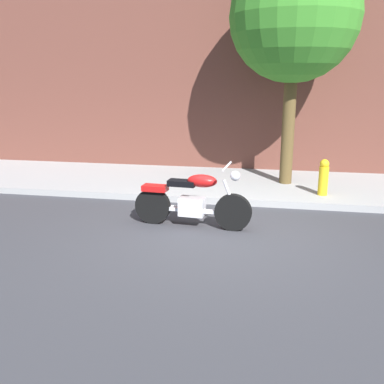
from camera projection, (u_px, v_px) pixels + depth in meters
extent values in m
plane|color=#38383D|center=(218.00, 234.00, 7.27)|extent=(60.00, 60.00, 0.00)
cube|color=#9D9D9D|center=(236.00, 184.00, 10.38)|extent=(25.72, 3.13, 0.14)
cube|color=brown|center=(246.00, 26.00, 11.14)|extent=(25.72, 0.50, 7.67)
cylinder|color=black|center=(233.00, 212.00, 7.40)|extent=(0.65, 0.17, 0.64)
cylinder|color=black|center=(153.00, 206.00, 7.76)|extent=(0.65, 0.17, 0.64)
cube|color=silver|center=(192.00, 206.00, 7.57)|extent=(0.46, 0.31, 0.32)
cube|color=silver|center=(192.00, 210.00, 7.59)|extent=(1.31, 0.18, 0.06)
ellipsoid|color=red|center=(202.00, 181.00, 7.40)|extent=(0.54, 0.30, 0.22)
cube|color=black|center=(182.00, 183.00, 7.51)|extent=(0.50, 0.28, 0.10)
cube|color=red|center=(155.00, 188.00, 7.66)|extent=(0.46, 0.27, 0.10)
cylinder|color=silver|center=(230.00, 196.00, 7.34)|extent=(0.27, 0.07, 0.58)
cylinder|color=silver|center=(227.00, 166.00, 7.23)|extent=(0.09, 0.70, 0.04)
sphere|color=silver|center=(235.00, 176.00, 7.23)|extent=(0.17, 0.17, 0.17)
cylinder|color=silver|center=(181.00, 208.00, 7.80)|extent=(0.80, 0.15, 0.09)
cylinder|color=brown|center=(288.00, 124.00, 9.88)|extent=(0.29, 0.29, 3.05)
sphere|color=#378427|center=(294.00, 16.00, 9.29)|extent=(2.82, 2.82, 2.82)
cylinder|color=gold|center=(323.00, 184.00, 9.12)|extent=(0.20, 0.20, 0.75)
sphere|color=gold|center=(325.00, 164.00, 9.01)|extent=(0.19, 0.19, 0.19)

